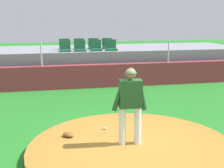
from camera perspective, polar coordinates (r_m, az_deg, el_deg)
ground_plane at (r=7.10m, az=3.81°, el=-12.71°), size 60.00×60.00×0.00m
pitchers_mound at (r=7.06m, az=3.83°, el=-12.01°), size 4.69×4.69×0.19m
pitcher at (r=6.78m, az=3.41°, el=-2.99°), size 0.80×0.29×1.76m
baseball at (r=7.90m, az=-1.30°, el=-8.18°), size 0.07×0.07×0.07m
fielding_glove at (r=7.53m, az=-8.05°, el=-9.26°), size 0.35×0.35×0.11m
brick_barrier at (r=13.19m, az=-3.72°, el=1.49°), size 15.31×0.40×0.99m
fence_post_left at (r=12.93m, az=-12.95°, el=5.44°), size 0.06×0.06×1.00m
fence_post_right at (r=13.91m, az=10.40°, el=6.04°), size 0.06×0.06×1.00m
bleacher_platform at (r=15.48m, az=-4.93°, el=3.98°), size 15.27×3.58×1.44m
stadium_chair_0 at (r=14.04m, az=-8.65°, el=6.61°), size 0.48×0.44×0.50m
stadium_chair_1 at (r=14.07m, az=-5.91°, el=6.70°), size 0.48×0.44×0.50m
stadium_chair_2 at (r=14.20m, az=-2.94°, el=6.80°), size 0.48×0.44×0.50m
stadium_chair_3 at (r=14.29m, az=-0.14°, el=6.85°), size 0.48×0.44×0.50m
stadium_chair_4 at (r=14.93m, az=-8.79°, el=6.95°), size 0.48×0.44×0.50m
stadium_chair_5 at (r=14.96m, az=-6.09°, el=7.04°), size 0.48×0.44×0.50m
stadium_chair_6 at (r=15.06m, az=-3.44°, el=7.13°), size 0.48×0.44×0.50m
stadium_chair_7 at (r=15.15m, az=-0.86°, el=7.18°), size 0.48×0.44×0.50m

